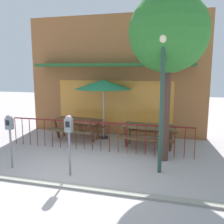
{
  "coord_description": "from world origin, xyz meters",
  "views": [
    {
      "loc": [
        2.49,
        -5.27,
        2.63
      ],
      "look_at": [
        0.41,
        2.5,
        1.24
      ],
      "focal_mm": 39.56,
      "sensor_mm": 36.0,
      "label": 1
    }
  ],
  "objects": [
    {
      "name": "ground",
      "position": [
        0.0,
        0.0,
        0.0
      ],
      "size": [
        40.0,
        40.0,
        0.0
      ],
      "primitive_type": "plane",
      "color": "#A9A0A0"
    },
    {
      "name": "pub_storefront",
      "position": [
        0.0,
        4.57,
        2.38
      ],
      "size": [
        7.26,
        1.25,
        4.76
      ],
      "color": "#5A2D24",
      "rests_on": "ground"
    },
    {
      "name": "patio_umbrella",
      "position": [
        -0.23,
        3.62,
        2.08
      ],
      "size": [
        2.14,
        2.14,
        2.26
      ],
      "color": "black",
      "rests_on": "ground"
    },
    {
      "name": "curb_edge",
      "position": [
        0.0,
        -0.48,
        0.0
      ],
      "size": [
        10.17,
        0.2,
        0.11
      ],
      "primitive_type": "cube",
      "color": "gray",
      "rests_on": "ground"
    },
    {
      "name": "street_lamp",
      "position": [
        2.12,
        0.89,
        2.33
      ],
      "size": [
        0.28,
        0.28,
        3.51
      ],
      "color": "#244337",
      "rests_on": "ground"
    },
    {
      "name": "picnic_table_left",
      "position": [
        -1.15,
        3.25,
        0.61
      ],
      "size": [
        1.95,
        1.57,
        0.79
      ],
      "color": "brown",
      "rests_on": "ground"
    },
    {
      "name": "patio_fence_front",
      "position": [
        0.0,
        2.1,
        0.66
      ],
      "size": [
        6.12,
        0.04,
        0.97
      ],
      "color": "maroon",
      "rests_on": "ground"
    },
    {
      "name": "street_tree",
      "position": [
        2.18,
        1.82,
        3.59
      ],
      "size": [
        2.18,
        2.18,
        4.71
      ],
      "color": "#4C3329",
      "rests_on": "ground"
    },
    {
      "name": "parking_meter_far",
      "position": [
        -0.04,
        0.12,
        1.19
      ],
      "size": [
        0.18,
        0.17,
        1.54
      ],
      "color": "slate",
      "rests_on": "ground"
    },
    {
      "name": "picnic_table_right",
      "position": [
        1.6,
        2.91,
        0.61
      ],
      "size": [
        1.9,
        1.49,
        0.79
      ],
      "color": "brown",
      "rests_on": "ground"
    },
    {
      "name": "parking_meter_near",
      "position": [
        -1.77,
        0.17,
        1.13
      ],
      "size": [
        0.18,
        0.17,
        1.46
      ],
      "color": "slate",
      "rests_on": "ground"
    }
  ]
}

